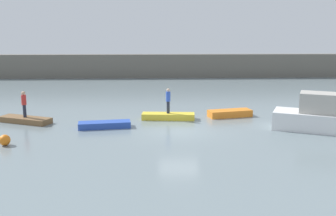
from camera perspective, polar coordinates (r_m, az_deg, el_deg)
ground_plane at (r=24.30m, az=1.60°, el=-3.40°), size 120.00×120.00×0.00m
embankment_wall at (r=50.38m, az=-0.26°, el=6.21°), size 80.00×1.20×3.02m
motorboat at (r=26.00m, az=22.14°, el=-1.33°), size 6.69×4.51×2.40m
rowboat_brown at (r=28.12m, az=-20.26°, el=-1.65°), size 3.84×2.45×0.38m
rowboat_blue at (r=25.36m, az=-9.32°, el=-2.44°), size 3.42×1.46×0.40m
rowboat_yellow at (r=27.32m, az=0.03°, el=-1.23°), size 3.76×1.25×0.44m
rowboat_orange at (r=28.53m, az=9.08°, el=-0.77°), size 3.31×1.77×0.49m
person_blue_shirt at (r=27.07m, az=0.03°, el=1.26°), size 0.32×0.32×1.77m
person_red_shirt at (r=27.88m, az=-20.43°, el=0.74°), size 0.32×0.32×1.79m
mooring_buoy at (r=23.09m, az=-22.90°, el=-4.37°), size 0.61×0.61×0.61m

